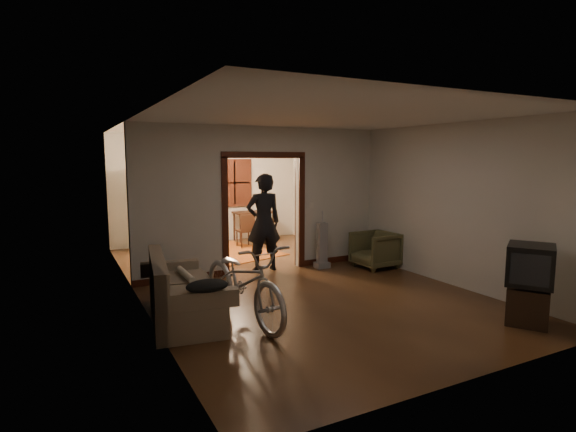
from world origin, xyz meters
TOP-DOWN VIEW (x-y plane):
  - floor at (0.00, 0.00)m, footprint 5.00×8.50m
  - ceiling at (0.00, 0.00)m, footprint 5.00×8.50m
  - wall_back at (0.00, 4.25)m, footprint 5.00×0.02m
  - wall_left at (-2.50, 0.00)m, footprint 0.02×8.50m
  - wall_right at (2.50, 0.00)m, footprint 0.02×8.50m
  - partition_wall at (0.00, 0.75)m, footprint 5.00×0.14m
  - door_casing at (0.00, 0.75)m, footprint 1.74×0.20m
  - far_window at (0.70, 4.21)m, footprint 0.98×0.06m
  - chandelier at (0.00, 2.50)m, footprint 0.24×0.24m
  - light_switch at (1.05, 0.68)m, footprint 0.08×0.01m
  - sofa at (-2.07, -1.19)m, footprint 1.13×2.03m
  - rolled_paper at (-1.97, -0.89)m, footprint 0.10×0.77m
  - jacket at (-2.02, -2.10)m, footprint 0.51×0.38m
  - bicycle at (-1.38, -1.67)m, footprint 0.99×2.16m
  - armchair at (2.10, -0.07)m, footprint 0.82×0.80m
  - tv_stand at (1.95, -3.50)m, footprint 0.73×0.72m
  - crt_tv at (1.95, -3.50)m, footprint 0.82×0.80m
  - vacuum at (1.13, 0.40)m, footprint 0.30×0.25m
  - person at (0.01, 0.76)m, footprint 0.73×0.52m
  - oriental_rug at (-0.01, 2.67)m, footprint 2.31×2.68m
  - locker at (-1.25, 3.81)m, footprint 0.99×0.56m
  - globe at (-1.25, 3.81)m, footprint 0.27×0.27m
  - desk at (1.11, 3.88)m, footprint 1.18×0.90m
  - desk_chair at (0.55, 3.11)m, footprint 0.40×0.40m

SIDE VIEW (x-z plane):
  - floor at x=0.00m, z-range -0.01..0.01m
  - oriental_rug at x=-0.01m, z-range 0.00..0.02m
  - tv_stand at x=1.95m, z-range 0.00..0.50m
  - armchair at x=2.10m, z-range 0.00..0.73m
  - desk at x=1.11m, z-range 0.00..0.77m
  - desk_chair at x=0.55m, z-range 0.00..0.83m
  - sofa at x=-2.07m, z-range 0.00..0.88m
  - vacuum at x=1.13m, z-range 0.00..0.92m
  - rolled_paper at x=-1.97m, z-range 0.48..0.58m
  - bicycle at x=-1.38m, z-range 0.00..1.10m
  - jacket at x=-2.02m, z-range 0.61..0.75m
  - crt_tv at x=1.95m, z-range 0.53..1.07m
  - person at x=0.01m, z-range 0.00..1.91m
  - locker at x=-1.25m, z-range 0.00..1.97m
  - door_casing at x=0.00m, z-range -0.06..2.26m
  - light_switch at x=1.05m, z-range 1.19..1.31m
  - wall_back at x=0.00m, z-range 0.00..2.80m
  - wall_left at x=-2.50m, z-range 0.00..2.80m
  - wall_right at x=2.50m, z-range 0.00..2.80m
  - partition_wall at x=0.00m, z-range 0.00..2.80m
  - far_window at x=0.70m, z-range 0.91..2.19m
  - globe at x=-1.25m, z-range 1.80..2.08m
  - chandelier at x=0.00m, z-range 2.23..2.47m
  - ceiling at x=0.00m, z-range 2.79..2.80m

